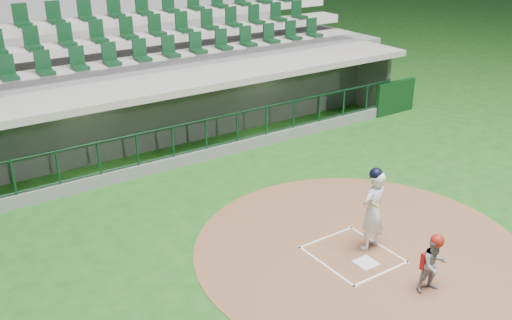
{
  "coord_description": "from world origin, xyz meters",
  "views": [
    {
      "loc": [
        -7.51,
        -7.7,
        6.65
      ],
      "look_at": [
        -0.52,
        2.6,
        1.3
      ],
      "focal_mm": 40.0,
      "sensor_mm": 36.0,
      "label": 1
    }
  ],
  "objects": [
    {
      "name": "ground",
      "position": [
        0.0,
        0.0,
        0.0
      ],
      "size": [
        120.0,
        120.0,
        0.0
      ],
      "primitive_type": "plane",
      "color": "#1A4D16",
      "rests_on": "ground"
    },
    {
      "name": "seating_deck",
      "position": [
        0.0,
        10.91,
        1.42
      ],
      "size": [
        17.0,
        6.72,
        5.15
      ],
      "color": "slate",
      "rests_on": "ground"
    },
    {
      "name": "catcher",
      "position": [
        0.38,
        -2.06,
        0.62
      ],
      "size": [
        0.65,
        0.56,
        1.23
      ],
      "color": "gray",
      "rests_on": "dirt_circle"
    },
    {
      "name": "batter",
      "position": [
        0.5,
        -0.29,
        0.95
      ],
      "size": [
        0.9,
        0.9,
        1.89
      ],
      "color": "white",
      "rests_on": "dirt_circle"
    },
    {
      "name": "dugout_structure",
      "position": [
        -0.03,
        7.81,
        0.97
      ],
      "size": [
        16.4,
        3.7,
        3.0
      ],
      "color": "slate",
      "rests_on": "ground"
    },
    {
      "name": "home_plate",
      "position": [
        0.0,
        -0.7,
        0.02
      ],
      "size": [
        0.43,
        0.43,
        0.02
      ],
      "primitive_type": "cube",
      "color": "white",
      "rests_on": "dirt_circle"
    },
    {
      "name": "batter_box_chalk",
      "position": [
        0.0,
        -0.3,
        0.02
      ],
      "size": [
        1.55,
        1.8,
        0.01
      ],
      "color": "white",
      "rests_on": "ground"
    },
    {
      "name": "dirt_circle",
      "position": [
        0.3,
        -0.2,
        0.01
      ],
      "size": [
        7.2,
        7.2,
        0.01
      ],
      "primitive_type": "cylinder",
      "color": "brown",
      "rests_on": "ground"
    }
  ]
}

